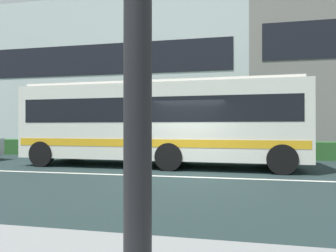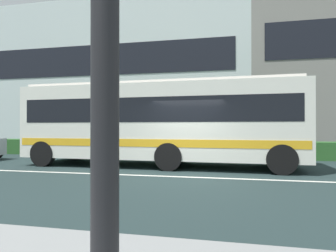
% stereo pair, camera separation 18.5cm
% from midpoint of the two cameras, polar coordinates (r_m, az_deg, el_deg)
% --- Properties ---
extents(ground_plane, '(160.00, 160.00, 0.00)m').
position_cam_midpoint_polar(ground_plane, '(8.94, 3.55, -10.27)').
color(ground_plane, '#213131').
extents(lane_centre_line, '(60.00, 0.16, 0.01)m').
position_cam_midpoint_polar(lane_centre_line, '(8.94, 3.55, -10.25)').
color(lane_centre_line, silver).
rests_on(lane_centre_line, ground_plane).
extents(hedge_row_far, '(19.40, 1.10, 0.85)m').
position_cam_midpoint_polar(hedge_row_far, '(15.32, -4.06, -4.51)').
color(hedge_row_far, '#2E622B').
rests_on(hedge_row_far, ground_plane).
extents(apartment_block_left, '(25.27, 11.21, 11.19)m').
position_cam_midpoint_polar(apartment_block_left, '(27.28, -12.19, 8.23)').
color(apartment_block_left, silver).
rests_on(apartment_block_left, ground_plane).
extents(transit_bus, '(11.02, 2.91, 3.31)m').
position_cam_midpoint_polar(transit_bus, '(11.35, -1.38, 1.08)').
color(transit_bus, white).
rests_on(transit_bus, ground_plane).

